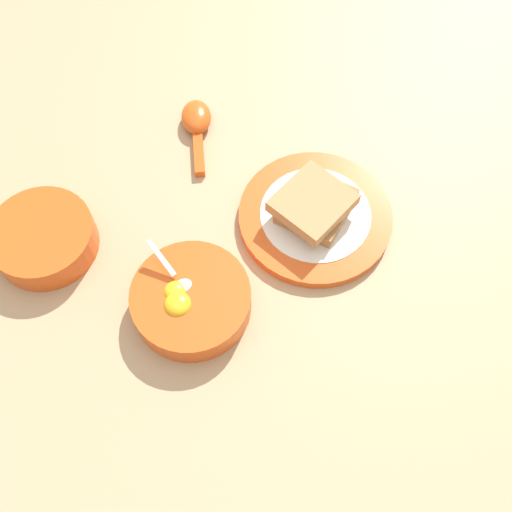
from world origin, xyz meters
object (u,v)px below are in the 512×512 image
at_px(egg_bowl, 191,300).
at_px(toast_plate, 315,217).
at_px(congee_bowl, 43,237).
at_px(soup_spoon, 197,122).
at_px(toast_sandwich, 315,204).

distance_m(egg_bowl, toast_plate, 0.21).
height_order(egg_bowl, congee_bowl, egg_bowl).
bearing_deg(soup_spoon, congee_bowl, 17.88).
relative_size(toast_plate, toast_sandwich, 1.63).
height_order(egg_bowl, toast_plate, egg_bowl).
bearing_deg(soup_spoon, toast_sandwich, 107.75).
bearing_deg(toast_plate, congee_bowl, -22.14).
bearing_deg(toast_sandwich, soup_spoon, -72.25).
bearing_deg(congee_bowl, toast_sandwich, 158.32).
relative_size(egg_bowl, soup_spoon, 1.17).
bearing_deg(toast_plate, toast_sandwich, -71.65).
height_order(soup_spoon, congee_bowl, congee_bowl).
bearing_deg(toast_sandwich, congee_bowl, -21.68).
bearing_deg(congee_bowl, egg_bowl, 127.33).
xyz_separation_m(toast_sandwich, soup_spoon, (0.07, -0.23, -0.02)).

